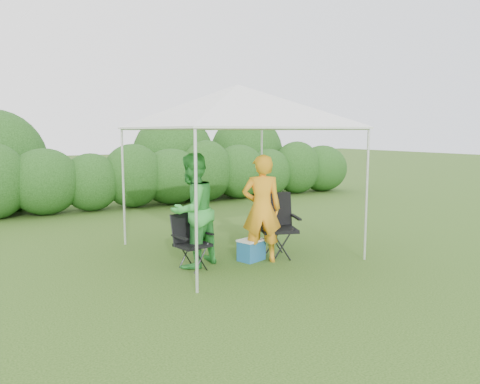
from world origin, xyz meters
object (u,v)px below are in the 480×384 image
woman (192,210)px  chair_right (277,221)px  canopy (237,107)px  cooler (251,250)px  chair_left (190,238)px  man (262,209)px

woman → chair_right: bearing=150.0°
chair_right → canopy: bearing=149.1°
canopy → woman: bearing=-159.2°
woman → cooler: 1.19m
canopy → chair_left: canopy is taller
woman → cooler: (0.94, -0.19, -0.69)m
canopy → man: size_ratio=1.82×
canopy → chair_left: (-1.11, -0.45, -1.99)m
man → cooler: size_ratio=3.55×
cooler → canopy: bearing=64.7°
chair_right → chair_left: 1.55m
canopy → chair_left: size_ratio=3.72×
chair_right → woman: bearing=-165.4°
canopy → chair_right: canopy is taller
chair_left → woman: woman is taller
man → woman: 1.10m
canopy → woman: canopy is taller
woman → chair_left: bearing=13.4°
chair_right → man: (-0.41, -0.16, 0.26)m
chair_right → woman: 1.50m
canopy → woman: 1.94m
woman → cooler: size_ratio=3.62×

